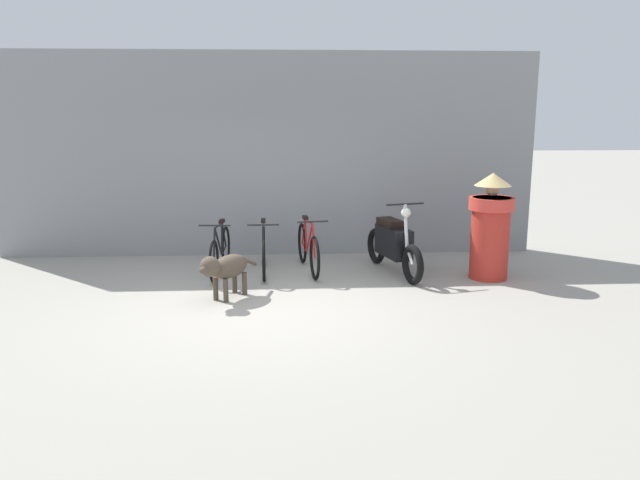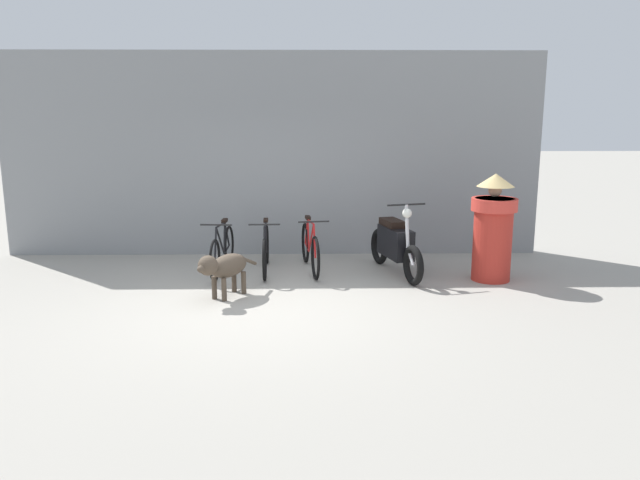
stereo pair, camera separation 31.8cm
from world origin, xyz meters
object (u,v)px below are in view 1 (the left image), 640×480
(motorcycle, at_px, (394,244))
(stray_dog, at_px, (226,268))
(bicycle_1, at_px, (264,251))
(bicycle_2, at_px, (308,249))
(person_in_robes, at_px, (490,226))
(bicycle_0, at_px, (220,251))

(motorcycle, height_order, stray_dog, motorcycle)
(bicycle_1, xyz_separation_m, motorcycle, (1.96, -0.18, 0.11))
(bicycle_1, distance_m, motorcycle, 1.97)
(bicycle_2, bearing_deg, person_in_robes, 69.25)
(bicycle_1, bearing_deg, bicycle_2, 91.97)
(bicycle_0, height_order, bicycle_2, bicycle_2)
(motorcycle, xyz_separation_m, stray_dog, (-2.41, -1.19, -0.02))
(bicycle_2, relative_size, motorcycle, 0.93)
(person_in_robes, bearing_deg, motorcycle, -29.01)
(stray_dog, xyz_separation_m, person_in_robes, (3.76, 0.83, 0.36))
(bicycle_1, xyz_separation_m, stray_dog, (-0.45, -1.37, 0.09))
(bicycle_0, relative_size, bicycle_1, 0.99)
(stray_dog, bearing_deg, person_in_robes, 135.94)
(bicycle_1, relative_size, person_in_robes, 1.07)
(bicycle_0, distance_m, bicycle_1, 0.66)
(bicycle_0, height_order, bicycle_1, bicycle_0)
(bicycle_1, bearing_deg, motorcycle, 82.93)
(motorcycle, relative_size, person_in_robes, 1.18)
(bicycle_2, xyz_separation_m, person_in_robes, (2.63, -0.59, 0.43))
(bicycle_2, distance_m, person_in_robes, 2.73)
(stray_dog, distance_m, person_in_robes, 3.86)
(bicycle_0, distance_m, motorcycle, 2.62)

